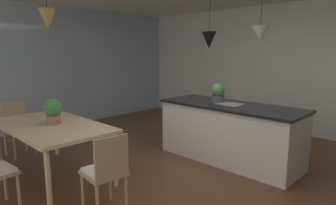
% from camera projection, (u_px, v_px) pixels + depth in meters
% --- Properties ---
extents(ground_plane, '(10.00, 8.40, 0.04)m').
position_uv_depth(ground_plane, '(195.00, 179.00, 3.99)').
color(ground_plane, brown).
extents(wall_back_kitchen, '(10.00, 0.12, 2.70)m').
position_uv_depth(wall_back_kitchen, '(295.00, 69.00, 6.05)').
color(wall_back_kitchen, white).
rests_on(wall_back_kitchen, ground_plane).
extents(window_wall_left_glazing, '(0.06, 8.40, 2.70)m').
position_uv_depth(window_wall_left_glazing, '(56.00, 68.00, 6.55)').
color(window_wall_left_glazing, '#9EB7C6').
rests_on(window_wall_left_glazing, ground_plane).
extents(dining_table, '(1.84, 1.02, 0.75)m').
position_uv_depth(dining_table, '(51.00, 129.00, 3.92)').
color(dining_table, '#D1B284').
rests_on(dining_table, ground_plane).
extents(chair_kitchen_end, '(0.43, 0.43, 0.87)m').
position_uv_depth(chair_kitchen_end, '(106.00, 170.00, 3.06)').
color(chair_kitchen_end, tan).
rests_on(chair_kitchen_end, ground_plane).
extents(chair_window_end, '(0.44, 0.44, 0.87)m').
position_uv_depth(chair_window_end, '(18.00, 127.00, 4.84)').
color(chair_window_end, tan).
rests_on(chair_window_end, ground_plane).
extents(kitchen_island, '(2.24, 0.86, 0.91)m').
position_uv_depth(kitchen_island, '(229.00, 132.00, 4.58)').
color(kitchen_island, silver).
rests_on(kitchen_island, ground_plane).
extents(pendant_over_table, '(0.20, 0.20, 0.73)m').
position_uv_depth(pendant_over_table, '(48.00, 19.00, 3.52)').
color(pendant_over_table, black).
extents(pendant_over_island_main, '(0.23, 0.23, 0.94)m').
position_uv_depth(pendant_over_island_main, '(209.00, 40.00, 4.64)').
color(pendant_over_island_main, black).
extents(pendant_over_island_aux, '(0.25, 0.25, 0.84)m').
position_uv_depth(pendant_over_island_aux, '(260.00, 33.00, 4.02)').
color(pendant_over_island_aux, black).
extents(potted_plant_on_island, '(0.21, 0.21, 0.31)m').
position_uv_depth(potted_plant_on_island, '(218.00, 93.00, 4.64)').
color(potted_plant_on_island, '#4C4C51').
rests_on(potted_plant_on_island, kitchen_island).
extents(potted_plant_on_table, '(0.24, 0.24, 0.34)m').
position_uv_depth(potted_plant_on_table, '(53.00, 110.00, 3.88)').
color(potted_plant_on_table, '#8C664C').
rests_on(potted_plant_on_table, dining_table).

